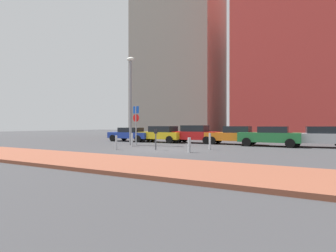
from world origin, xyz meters
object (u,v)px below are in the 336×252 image
object	(u,v)px
parking_sign_post	(136,121)
traffic_bollard_far	(210,141)
traffic_bollard_mid	(132,140)
parked_car_green	(270,136)
parked_car_blue	(131,134)
parked_car_yellow	(161,134)
parked_car_orange	(234,135)
parking_meter	(156,136)
parked_car_silver	(319,137)
parked_car_red	(195,134)
traffic_bollard_edge	(116,142)
traffic_bollard_near	(189,145)
street_lamp	(131,93)

from	to	relation	value
parking_sign_post	traffic_bollard_far	distance (m)	6.36
parking_sign_post	traffic_bollard_mid	bearing A→B (deg)	-72.39
parked_car_green	parked_car_blue	bearing A→B (deg)	-179.58
parking_sign_post	traffic_bollard_far	xyz separation A→B (m)	(6.18, -0.63, -1.40)
parked_car_yellow	parked_car_orange	bearing A→B (deg)	4.45
parked_car_green	parking_meter	distance (m)	8.84
parked_car_blue	parked_car_silver	size ratio (longest dim) A/B	1.02
parked_car_red	parked_car_green	xyz separation A→B (m)	(6.25, -0.65, -0.04)
parking_meter	traffic_bollard_edge	world-z (taller)	parking_meter
traffic_bollard_far	parked_car_blue	bearing A→B (deg)	154.51
parked_car_blue	parked_car_silver	world-z (taller)	parked_car_silver
parked_car_green	traffic_bollard_edge	xyz separation A→B (m)	(-8.36, -7.46, -0.32)
parked_car_blue	parked_car_green	xyz separation A→B (m)	(12.66, 0.09, 0.06)
parked_car_green	parked_car_silver	size ratio (longest dim) A/B	1.00
parked_car_silver	traffic_bollard_edge	bearing A→B (deg)	-145.22
parked_car_orange	parked_car_silver	world-z (taller)	parked_car_orange
parked_car_yellow	traffic_bollard_mid	bearing A→B (deg)	-85.71
traffic_bollard_near	traffic_bollard_edge	size ratio (longest dim) A/B	0.94
parked_car_blue	parked_car_green	world-z (taller)	parked_car_green
traffic_bollard_near	traffic_bollard_mid	distance (m)	5.71
parking_sign_post	parked_car_blue	bearing A→B (deg)	130.91
traffic_bollard_near	traffic_bollard_far	xyz separation A→B (m)	(0.49, 2.17, 0.10)
parked_car_yellow	parked_car_red	xyz separation A→B (m)	(3.08, 0.55, 0.03)
parked_car_red	parked_car_orange	size ratio (longest dim) A/B	0.95
parked_car_orange	street_lamp	xyz separation A→B (m)	(-7.09, -4.42, 3.34)
street_lamp	traffic_bollard_near	distance (m)	7.94
parked_car_yellow	parking_sign_post	world-z (taller)	parking_sign_post
traffic_bollard_mid	traffic_bollard_edge	world-z (taller)	traffic_bollard_mid
parked_car_red	parking_sign_post	xyz separation A→B (m)	(-2.99, -4.68, 1.12)
parked_car_red	traffic_bollard_mid	xyz separation A→B (m)	(-2.70, -5.61, -0.32)
traffic_bollard_near	traffic_bollard_mid	size ratio (longest dim) A/B	0.87
parked_car_red	parked_car_silver	size ratio (longest dim) A/B	0.95
parking_meter	traffic_bollard_mid	distance (m)	3.35
parked_car_silver	parking_sign_post	world-z (taller)	parking_sign_post
traffic_bollard_mid	parked_car_yellow	bearing A→B (deg)	94.29
traffic_bollard_mid	parking_sign_post	bearing A→B (deg)	107.61
parked_car_blue	traffic_bollard_edge	distance (m)	8.53
parking_sign_post	traffic_bollard_mid	world-z (taller)	parking_sign_post
traffic_bollard_near	traffic_bollard_mid	world-z (taller)	traffic_bollard_mid
parked_car_blue	parked_car_red	world-z (taller)	parked_car_red
parking_sign_post	traffic_bollard_far	bearing A→B (deg)	-5.84
parking_meter	traffic_bollard_edge	bearing A→B (deg)	-157.76
parking_meter	street_lamp	world-z (taller)	street_lamp
traffic_bollard_mid	parking_meter	bearing A→B (deg)	-27.48
parked_car_green	traffic_bollard_far	distance (m)	5.59
parking_meter	traffic_bollard_far	bearing A→B (deg)	31.99
parked_car_orange	parking_meter	distance (m)	7.77
traffic_bollard_mid	traffic_bollard_far	world-z (taller)	traffic_bollard_far
parking_sign_post	traffic_bollard_edge	world-z (taller)	parking_sign_post
parked_car_orange	traffic_bollard_near	xyz separation A→B (m)	(-0.73, -7.43, -0.34)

